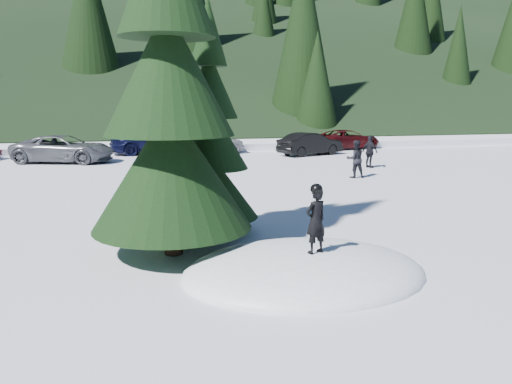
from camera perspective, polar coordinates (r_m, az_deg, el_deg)
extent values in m
plane|color=white|center=(9.20, 5.56, -9.31)|extent=(200.00, 200.00, 0.00)
ellipsoid|color=white|center=(9.20, 5.56, -9.31)|extent=(4.48, 3.52, 0.96)
cylinder|color=black|center=(10.27, -9.49, -3.24)|extent=(0.38, 0.38, 1.40)
cone|color=black|center=(10.07, -9.67, 2.81)|extent=(3.20, 3.20, 2.46)
cone|color=black|center=(10.00, -10.00, 13.44)|extent=(2.54, 2.54, 2.46)
cylinder|color=black|center=(11.78, -5.15, -2.38)|extent=(0.26, 0.26, 1.00)
cone|color=black|center=(11.65, -5.20, 0.79)|extent=(2.20, 2.20, 1.52)
cone|color=black|center=(11.51, -5.29, 6.44)|extent=(1.75, 1.75, 1.52)
cone|color=black|center=(11.49, -5.39, 12.17)|extent=(1.29, 1.29, 1.52)
cone|color=black|center=(11.59, -5.49, 17.86)|extent=(0.84, 0.84, 1.52)
imported|color=black|center=(8.68, 6.84, -3.26)|extent=(0.49, 0.41, 1.15)
imported|color=black|center=(20.66, 11.28, 3.72)|extent=(0.78, 0.62, 1.53)
imported|color=black|center=(23.92, 12.90, 4.53)|extent=(0.65, 0.96, 1.52)
imported|color=#515359|center=(27.13, -21.09, 4.62)|extent=(5.47, 3.76, 1.39)
imported|color=black|center=(30.13, -11.54, 5.72)|extent=(5.36, 2.62, 1.50)
imported|color=gray|center=(29.75, -5.44, 5.76)|extent=(4.39, 2.25, 1.43)
imported|color=black|center=(28.97, 6.24, 5.49)|extent=(4.18, 2.64, 1.30)
imported|color=#35090B|center=(33.13, 10.33, 5.95)|extent=(4.86, 3.11, 1.25)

